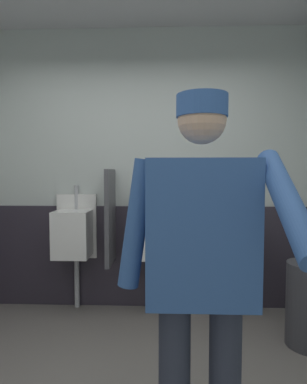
% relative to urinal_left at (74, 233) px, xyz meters
% --- Properties ---
extents(wall_back, '(4.13, 0.12, 2.80)m').
position_rel_urinal_left_xyz_m(wall_back, '(0.60, 0.22, 0.62)').
color(wall_back, silver).
rests_on(wall_back, ground_plane).
extents(wainscot_band_back, '(3.53, 0.03, 1.03)m').
position_rel_urinal_left_xyz_m(wainscot_band_back, '(0.60, 0.14, -0.26)').
color(wainscot_band_back, '#2D2833').
rests_on(wainscot_band_back, ground_plane).
extents(urinal_left, '(0.40, 0.34, 1.24)m').
position_rel_urinal_left_xyz_m(urinal_left, '(0.00, 0.00, 0.00)').
color(urinal_left, white).
rests_on(urinal_left, ground_plane).
extents(urinal_middle, '(0.40, 0.34, 1.24)m').
position_rel_urinal_left_xyz_m(urinal_middle, '(0.75, 0.00, 0.00)').
color(urinal_middle, white).
rests_on(urinal_middle, ground_plane).
extents(urinal_right, '(0.40, 0.34, 1.24)m').
position_rel_urinal_left_xyz_m(urinal_right, '(1.50, 0.00, 0.00)').
color(urinal_right, white).
rests_on(urinal_right, ground_plane).
extents(privacy_divider_panel, '(0.04, 0.40, 0.90)m').
position_rel_urinal_left_xyz_m(privacy_divider_panel, '(0.37, -0.07, 0.17)').
color(privacy_divider_panel, '#4C4C51').
extents(person, '(0.68, 0.60, 1.69)m').
position_rel_urinal_left_xyz_m(person, '(1.05, -1.75, 0.21)').
color(person, '#2D3342').
rests_on(person, ground_plane).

